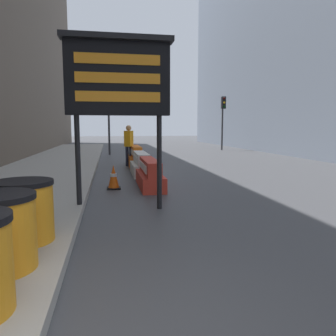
{
  "coord_description": "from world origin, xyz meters",
  "views": [
    {
      "loc": [
        0.52,
        -1.92,
        1.63
      ],
      "look_at": [
        1.88,
        5.69,
        0.66
      ],
      "focal_mm": 35.0,
      "sensor_mm": 36.0,
      "label": 1
    }
  ],
  "objects_px": {
    "jersey_barrier_white": "(141,165)",
    "traffic_light_far_side": "(223,111)",
    "message_board": "(118,80)",
    "traffic_cone_mid": "(135,154)",
    "barrel_drum_back": "(23,211)",
    "jersey_barrier_red_striped": "(150,175)",
    "traffic_cone_near": "(114,177)",
    "jersey_barrier_orange_near": "(136,158)",
    "traffic_light_near_curb": "(109,104)",
    "pedestrian_worker": "(129,142)"
  },
  "relations": [
    {
      "from": "jersey_barrier_white",
      "to": "traffic_light_far_side",
      "type": "relative_size",
      "value": 0.57
    },
    {
      "from": "message_board",
      "to": "traffic_cone_mid",
      "type": "relative_size",
      "value": 4.23
    },
    {
      "from": "barrel_drum_back",
      "to": "traffic_light_far_side",
      "type": "relative_size",
      "value": 0.21
    },
    {
      "from": "message_board",
      "to": "jersey_barrier_red_striped",
      "type": "bearing_deg",
      "value": 69.8
    },
    {
      "from": "traffic_cone_near",
      "to": "jersey_barrier_white",
      "type": "bearing_deg",
      "value": 69.18
    },
    {
      "from": "jersey_barrier_orange_near",
      "to": "traffic_light_near_curb",
      "type": "relative_size",
      "value": 0.52
    },
    {
      "from": "message_board",
      "to": "traffic_light_near_curb",
      "type": "height_order",
      "value": "traffic_light_near_curb"
    },
    {
      "from": "traffic_light_far_side",
      "to": "barrel_drum_back",
      "type": "bearing_deg",
      "value": -116.73
    },
    {
      "from": "jersey_barrier_red_striped",
      "to": "jersey_barrier_orange_near",
      "type": "bearing_deg",
      "value": 90.0
    },
    {
      "from": "jersey_barrier_white",
      "to": "message_board",
      "type": "bearing_deg",
      "value": -100.19
    },
    {
      "from": "traffic_light_far_side",
      "to": "message_board",
      "type": "bearing_deg",
      "value": -115.88
    },
    {
      "from": "jersey_barrier_orange_near",
      "to": "pedestrian_worker",
      "type": "bearing_deg",
      "value": 134.4
    },
    {
      "from": "jersey_barrier_red_striped",
      "to": "pedestrian_worker",
      "type": "height_order",
      "value": "pedestrian_worker"
    },
    {
      "from": "jersey_barrier_orange_near",
      "to": "pedestrian_worker",
      "type": "xyz_separation_m",
      "value": [
        -0.26,
        0.27,
        0.63
      ]
    },
    {
      "from": "traffic_cone_near",
      "to": "traffic_light_near_curb",
      "type": "height_order",
      "value": "traffic_light_near_curb"
    },
    {
      "from": "traffic_cone_mid",
      "to": "traffic_light_near_curb",
      "type": "bearing_deg",
      "value": 105.83
    },
    {
      "from": "message_board",
      "to": "barrel_drum_back",
      "type": "bearing_deg",
      "value": -123.19
    },
    {
      "from": "traffic_cone_near",
      "to": "traffic_cone_mid",
      "type": "relative_size",
      "value": 0.83
    },
    {
      "from": "barrel_drum_back",
      "to": "jersey_barrier_red_striped",
      "type": "bearing_deg",
      "value": 63.53
    },
    {
      "from": "jersey_barrier_white",
      "to": "traffic_light_near_curb",
      "type": "bearing_deg",
      "value": 97.25
    },
    {
      "from": "traffic_light_far_side",
      "to": "pedestrian_worker",
      "type": "relative_size",
      "value": 2.2
    },
    {
      "from": "traffic_light_near_curb",
      "to": "traffic_light_far_side",
      "type": "bearing_deg",
      "value": 18.79
    },
    {
      "from": "barrel_drum_back",
      "to": "traffic_light_far_side",
      "type": "xyz_separation_m",
      "value": [
        9.08,
        18.04,
        2.19
      ]
    },
    {
      "from": "barrel_drum_back",
      "to": "jersey_barrier_red_striped",
      "type": "relative_size",
      "value": 0.38
    },
    {
      "from": "pedestrian_worker",
      "to": "traffic_cone_mid",
      "type": "bearing_deg",
      "value": 9.16
    },
    {
      "from": "message_board",
      "to": "pedestrian_worker",
      "type": "height_order",
      "value": "message_board"
    },
    {
      "from": "traffic_cone_mid",
      "to": "traffic_light_far_side",
      "type": "distance_m",
      "value": 9.95
    },
    {
      "from": "jersey_barrier_red_striped",
      "to": "traffic_light_far_side",
      "type": "bearing_deg",
      "value": 63.18
    },
    {
      "from": "jersey_barrier_orange_near",
      "to": "traffic_light_near_curb",
      "type": "xyz_separation_m",
      "value": [
        -1.07,
        6.11,
        2.62
      ]
    },
    {
      "from": "jersey_barrier_red_striped",
      "to": "jersey_barrier_white",
      "type": "distance_m",
      "value": 2.5
    },
    {
      "from": "jersey_barrier_white",
      "to": "traffic_light_near_curb",
      "type": "distance_m",
      "value": 8.92
    },
    {
      "from": "message_board",
      "to": "jersey_barrier_red_striped",
      "type": "distance_m",
      "value": 3.35
    },
    {
      "from": "traffic_cone_mid",
      "to": "jersey_barrier_red_striped",
      "type": "bearing_deg",
      "value": -90.88
    },
    {
      "from": "message_board",
      "to": "jersey_barrier_red_striped",
      "type": "relative_size",
      "value": 1.55
    },
    {
      "from": "traffic_cone_near",
      "to": "traffic_light_far_side",
      "type": "height_order",
      "value": "traffic_light_far_side"
    },
    {
      "from": "message_board",
      "to": "traffic_light_far_side",
      "type": "relative_size",
      "value": 0.88
    },
    {
      "from": "jersey_barrier_red_striped",
      "to": "pedestrian_worker",
      "type": "distance_m",
      "value": 5.16
    },
    {
      "from": "jersey_barrier_orange_near",
      "to": "traffic_cone_mid",
      "type": "xyz_separation_m",
      "value": [
        0.1,
        1.95,
        0.0
      ]
    },
    {
      "from": "jersey_barrier_white",
      "to": "jersey_barrier_orange_near",
      "type": "height_order",
      "value": "jersey_barrier_orange_near"
    },
    {
      "from": "jersey_barrier_orange_near",
      "to": "pedestrian_worker",
      "type": "distance_m",
      "value": 0.74
    },
    {
      "from": "jersey_barrier_white",
      "to": "jersey_barrier_red_striped",
      "type": "bearing_deg",
      "value": -90.0
    },
    {
      "from": "pedestrian_worker",
      "to": "jersey_barrier_red_striped",
      "type": "bearing_deg",
      "value": -155.53
    },
    {
      "from": "jersey_barrier_orange_near",
      "to": "traffic_cone_near",
      "type": "bearing_deg",
      "value": -101.27
    },
    {
      "from": "message_board",
      "to": "traffic_light_far_side",
      "type": "bearing_deg",
      "value": 64.12
    },
    {
      "from": "traffic_cone_mid",
      "to": "traffic_light_far_side",
      "type": "xyz_separation_m",
      "value": [
        6.8,
        6.87,
        2.36
      ]
    },
    {
      "from": "barrel_drum_back",
      "to": "traffic_light_near_curb",
      "type": "xyz_separation_m",
      "value": [
        1.1,
        15.32,
        2.44
      ]
    },
    {
      "from": "message_board",
      "to": "jersey_barrier_orange_near",
      "type": "relative_size",
      "value": 1.54
    },
    {
      "from": "jersey_barrier_orange_near",
      "to": "traffic_light_far_side",
      "type": "relative_size",
      "value": 0.57
    },
    {
      "from": "jersey_barrier_white",
      "to": "traffic_light_far_side",
      "type": "xyz_separation_m",
      "value": [
        6.91,
        11.16,
        2.41
      ]
    },
    {
      "from": "barrel_drum_back",
      "to": "traffic_cone_near",
      "type": "bearing_deg",
      "value": 74.42
    }
  ]
}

